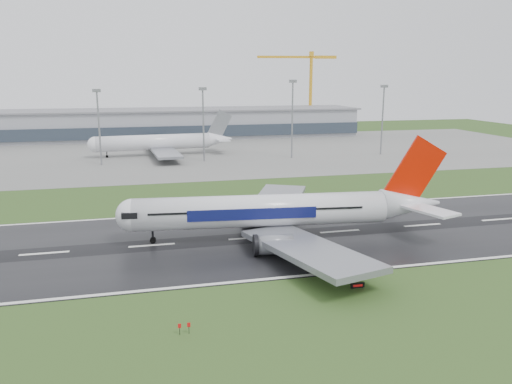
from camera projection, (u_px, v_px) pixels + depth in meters
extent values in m
plane|color=#284519|center=(152.00, 246.00, 99.04)|extent=(520.00, 520.00, 0.00)
cube|color=black|center=(152.00, 245.00, 99.03)|extent=(400.00, 45.00, 0.10)
cube|color=slate|center=(142.00, 154.00, 217.53)|extent=(400.00, 130.00, 0.08)
cube|color=gray|center=(140.00, 125.00, 272.75)|extent=(240.00, 36.00, 15.00)
cylinder|color=gray|center=(99.00, 129.00, 187.29)|extent=(0.64, 0.64, 27.35)
cylinder|color=gray|center=(203.00, 126.00, 196.14)|extent=(0.64, 0.64, 27.79)
cylinder|color=gray|center=(292.00, 121.00, 204.09)|extent=(0.64, 0.64, 30.62)
cylinder|color=gray|center=(382.00, 122.00, 213.48)|extent=(0.64, 0.64, 28.47)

